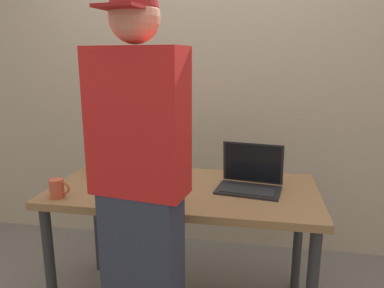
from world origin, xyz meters
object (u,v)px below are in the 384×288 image
at_px(laptop, 250,178).
at_px(coffee_mug, 57,188).
at_px(beer_bottle_dark, 121,157).
at_px(beer_bottle_amber, 97,155).
at_px(beer_bottle_brown, 112,152).
at_px(person_figure, 141,196).

xyz_separation_m(laptop, coffee_mug, (-0.97, -0.31, -0.01)).
bearing_deg(beer_bottle_dark, beer_bottle_amber, -171.06).
relative_size(beer_bottle_amber, coffee_mug, 2.78).
relative_size(laptop, coffee_mug, 3.39).
distance_m(beer_bottle_dark, beer_bottle_brown, 0.09).
height_order(laptop, beer_bottle_brown, beer_bottle_brown).
relative_size(laptop, beer_bottle_brown, 1.20).
bearing_deg(person_figure, laptop, 51.25).
bearing_deg(laptop, beer_bottle_dark, 170.83).
xyz_separation_m(laptop, beer_bottle_amber, (-0.94, 0.11, 0.06)).
bearing_deg(beer_bottle_amber, coffee_mug, -94.49).
bearing_deg(beer_bottle_amber, laptop, -6.40).
distance_m(beer_bottle_amber, coffee_mug, 0.42).
relative_size(laptop, beer_bottle_amber, 1.22).
bearing_deg(person_figure, beer_bottle_brown, 120.25).
distance_m(beer_bottle_dark, coffee_mug, 0.48).
xyz_separation_m(beer_bottle_brown, person_figure, (0.42, -0.72, 0.02)).
distance_m(beer_bottle_amber, person_figure, 0.82).
bearing_deg(coffee_mug, beer_bottle_brown, 77.69).
xyz_separation_m(beer_bottle_dark, beer_bottle_brown, (-0.07, 0.04, 0.02)).
xyz_separation_m(laptop, beer_bottle_dark, (-0.79, 0.13, 0.05)).
xyz_separation_m(person_figure, coffee_mug, (-0.53, 0.24, -0.09)).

